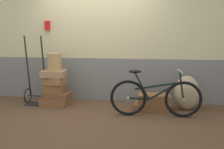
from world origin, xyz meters
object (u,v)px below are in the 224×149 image
(suitcase_6, at_px, (154,99))
(suitcase_5, at_px, (152,106))
(suitcase_0, at_px, (56,102))
(burlap_sack, at_px, (187,93))
(suitcase_2, at_px, (55,88))
(luggage_trolley, at_px, (36,89))
(wicker_basket, at_px, (54,62))
(bicycle, at_px, (155,97))
(suitcase_1, at_px, (57,96))
(suitcase_3, at_px, (55,80))
(suitcase_4, at_px, (54,74))

(suitcase_6, bearing_deg, suitcase_5, 131.38)
(suitcase_0, bearing_deg, burlap_sack, 3.19)
(suitcase_2, relative_size, luggage_trolley, 0.28)
(suitcase_5, bearing_deg, suitcase_6, -42.28)
(suitcase_5, height_order, wicker_basket, wicker_basket)
(suitcase_2, xyz_separation_m, bicycle, (2.02, -0.41, -0.01))
(luggage_trolley, bearing_deg, burlap_sack, 0.82)
(suitcase_6, xyz_separation_m, bicycle, (0.01, -0.38, 0.13))
(suitcase_1, bearing_deg, burlap_sack, 4.00)
(suitcase_2, bearing_deg, suitcase_5, 0.42)
(suitcase_1, relative_size, suitcase_2, 1.27)
(suitcase_2, xyz_separation_m, suitcase_3, (0.01, -0.02, 0.17))
(suitcase_0, relative_size, luggage_trolley, 0.39)
(bicycle, bearing_deg, suitcase_5, 97.02)
(suitcase_0, height_order, suitcase_4, suitcase_4)
(wicker_basket, height_order, burlap_sack, wicker_basket)
(suitcase_0, xyz_separation_m, burlap_sack, (2.62, 0.08, 0.27))
(suitcase_2, bearing_deg, bicycle, -11.24)
(suitcase_1, xyz_separation_m, suitcase_3, (-0.04, -0.02, 0.33))
(suitcase_5, height_order, suitcase_6, suitcase_6)
(suitcase_6, bearing_deg, suitcase_0, 174.54)
(suitcase_2, relative_size, suitcase_3, 0.98)
(luggage_trolley, xyz_separation_m, bicycle, (2.45, -0.46, 0.03))
(suitcase_1, bearing_deg, suitcase_3, -154.28)
(bicycle, bearing_deg, suitcase_0, 168.18)
(luggage_trolley, relative_size, bicycle, 0.89)
(suitcase_2, distance_m, bicycle, 2.06)
(suitcase_2, height_order, suitcase_4, suitcase_4)
(suitcase_4, relative_size, bicycle, 0.29)
(wicker_basket, bearing_deg, suitcase_4, -156.67)
(burlap_sack, bearing_deg, suitcase_4, -177.67)
(suitcase_2, height_order, suitcase_3, suitcase_3)
(luggage_trolley, bearing_deg, suitcase_6, -1.80)
(suitcase_3, xyz_separation_m, bicycle, (2.01, -0.40, -0.18))
(suitcase_3, bearing_deg, suitcase_6, 5.61)
(suitcase_0, distance_m, suitcase_4, 0.60)
(suitcase_6, relative_size, bicycle, 0.37)
(suitcase_5, distance_m, luggage_trolley, 2.41)
(suitcase_4, bearing_deg, luggage_trolley, 164.87)
(suitcase_1, xyz_separation_m, burlap_sack, (2.58, 0.09, 0.14))
(suitcase_3, distance_m, luggage_trolley, 0.49)
(suitcase_3, bearing_deg, burlap_sack, 8.34)
(suitcase_6, relative_size, luggage_trolley, 0.42)
(luggage_trolley, bearing_deg, bicycle, -10.55)
(suitcase_1, height_order, suitcase_5, suitcase_1)
(burlap_sack, bearing_deg, luggage_trolley, -179.18)
(bicycle, bearing_deg, suitcase_4, 168.99)
(suitcase_5, bearing_deg, suitcase_4, -177.25)
(suitcase_2, distance_m, suitcase_6, 2.01)
(suitcase_2, height_order, suitcase_5, suitcase_2)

